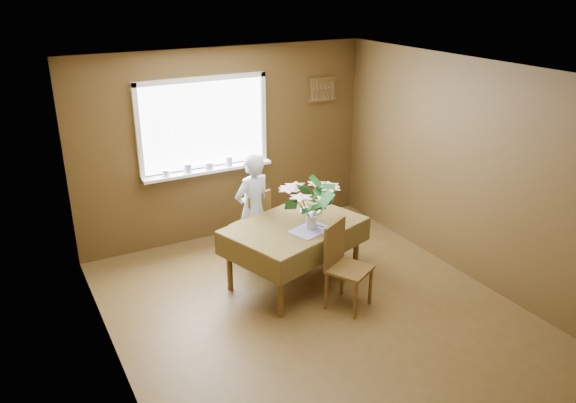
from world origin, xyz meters
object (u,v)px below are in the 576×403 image
chair_near (343,262)px  seated_woman (253,210)px  dining_table (295,231)px  flower_bouquet (312,201)px  chair_far (254,222)px

chair_near → seated_woman: bearing=79.3°
seated_woman → dining_table: bearing=93.6°
dining_table → flower_bouquet: size_ratio=2.99×
seated_woman → chair_near: bearing=92.9°
chair_near → seated_woman: seated_woman is taller
chair_far → seated_woman: seated_woman is taller
chair_far → chair_near: bearing=81.7°
chair_near → flower_bouquet: 0.73m
seated_woman → chair_far: bearing=-135.3°
chair_far → flower_bouquet: (0.26, -0.93, 0.56)m
chair_near → seated_woman: (-0.41, 1.33, 0.18)m
seated_woman → flower_bouquet: bearing=96.8°
flower_bouquet → seated_woman: bearing=111.0°
dining_table → chair_near: 0.72m
chair_near → seated_woman: 1.40m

